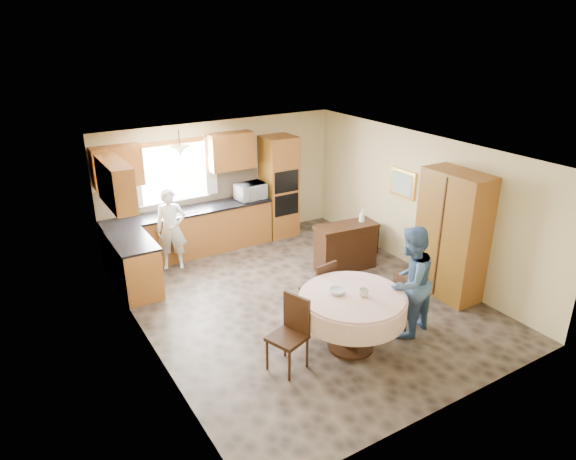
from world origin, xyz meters
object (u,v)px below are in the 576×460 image
at_px(sideboard, 346,248).
at_px(chair_left, 291,329).
at_px(chair_right, 406,299).
at_px(oven_tower, 279,187).
at_px(chair_back, 321,287).
at_px(person_dining, 409,282).
at_px(dining_table, 352,306).
at_px(cupboard, 452,235).
at_px(person_sink, 171,229).

height_order(sideboard, chair_left, chair_left).
bearing_deg(chair_right, oven_tower, 2.77).
bearing_deg(chair_back, oven_tower, -118.17).
xyz_separation_m(chair_right, person_dining, (-0.09, -0.13, 0.36)).
bearing_deg(dining_table, chair_right, 0.38).
distance_m(dining_table, chair_left, 0.94).
height_order(chair_left, person_dining, person_dining).
relative_size(dining_table, chair_left, 1.46).
distance_m(chair_left, chair_right, 1.94).
relative_size(dining_table, chair_back, 1.54).
bearing_deg(chair_right, chair_back, 52.98).
height_order(cupboard, dining_table, cupboard).
xyz_separation_m(cupboard, dining_table, (-2.34, -0.41, -0.40)).
bearing_deg(oven_tower, chair_right, -93.61).
bearing_deg(chair_back, person_dining, 121.37).
bearing_deg(cupboard, sideboard, 118.87).
bearing_deg(person_dining, person_sink, -75.92).
xyz_separation_m(sideboard, chair_right, (-0.44, -2.02, 0.07)).
height_order(dining_table, chair_right, chair_right).
bearing_deg(sideboard, chair_right, -96.54).
height_order(chair_right, person_sink, person_sink).
bearing_deg(person_sink, chair_back, -44.89).
bearing_deg(person_sink, sideboard, -12.29).
distance_m(chair_left, chair_back, 1.29).
distance_m(cupboard, chair_right, 1.51).
xyz_separation_m(chair_left, chair_right, (1.93, -0.08, -0.08)).
distance_m(sideboard, chair_right, 2.07).
bearing_deg(person_sink, dining_table, -51.45).
xyz_separation_m(sideboard, person_sink, (-2.69, 1.71, 0.36)).
distance_m(oven_tower, chair_back, 3.50).
xyz_separation_m(dining_table, person_dining, (0.92, -0.12, 0.18)).
height_order(oven_tower, chair_right, oven_tower).
xyz_separation_m(cupboard, person_sink, (-3.58, 3.33, -0.29)).
xyz_separation_m(chair_left, chair_back, (1.02, 0.78, -0.03)).
relative_size(oven_tower, chair_right, 2.46).
relative_size(chair_left, person_sink, 0.66).
height_order(sideboard, chair_right, chair_right).
xyz_separation_m(chair_back, chair_right, (0.92, -0.87, -0.05)).
relative_size(oven_tower, cupboard, 1.00).
bearing_deg(chair_left, oven_tower, 131.76).
distance_m(cupboard, chair_left, 3.32).
height_order(cupboard, person_dining, cupboard).
height_order(dining_table, chair_back, chair_back).
height_order(sideboard, person_sink, person_sink).
distance_m(person_sink, person_dining, 4.43).
relative_size(chair_left, chair_right, 1.17).
bearing_deg(sideboard, cupboard, -55.38).
bearing_deg(person_dining, chair_right, -139.74).
bearing_deg(person_dining, cupboard, -174.36).
height_order(dining_table, person_dining, person_dining).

